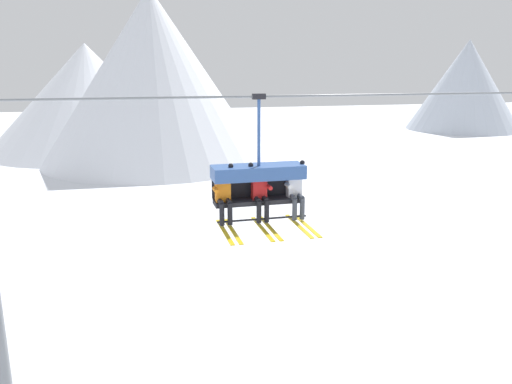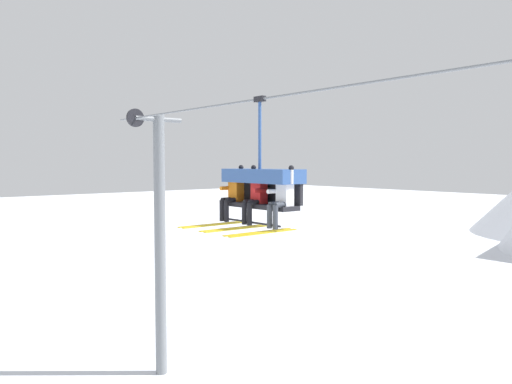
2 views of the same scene
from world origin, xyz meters
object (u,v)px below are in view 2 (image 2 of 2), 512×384
(chairlift_chair, at_px, (262,182))
(skier_red, at_px, (255,195))
(lift_tower_near, at_px, (159,239))
(skier_orange, at_px, (232,193))
(skier_white, at_px, (281,197))

(chairlift_chair, distance_m, skier_red, 0.35)
(lift_tower_near, relative_size, skier_orange, 5.00)
(chairlift_chair, bearing_deg, lift_tower_near, 173.14)
(skier_red, relative_size, skier_white, 1.00)
(chairlift_chair, relative_size, skier_orange, 1.60)
(lift_tower_near, xyz_separation_m, skier_orange, (5.08, -0.92, 1.73))
(skier_orange, bearing_deg, chairlift_chair, 14.71)
(lift_tower_near, xyz_separation_m, skier_red, (5.89, -0.92, 1.73))
(chairlift_chair, distance_m, skier_white, 0.90)
(chairlift_chair, xyz_separation_m, skier_red, (-0.00, -0.21, -0.28))
(chairlift_chair, height_order, skier_red, chairlift_chair)
(skier_red, bearing_deg, skier_orange, 180.00)
(chairlift_chair, bearing_deg, skier_orange, -165.29)
(lift_tower_near, relative_size, chairlift_chair, 3.13)
(chairlift_chair, height_order, skier_white, chairlift_chair)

